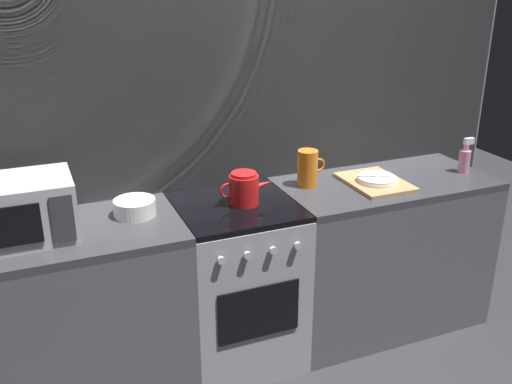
# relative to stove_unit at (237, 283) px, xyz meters

# --- Properties ---
(ground_plane) EXTENTS (8.00, 8.00, 0.00)m
(ground_plane) POSITION_rel_stove_unit_xyz_m (0.00, 0.00, -0.45)
(ground_plane) COLOR #2D2D33
(back_wall) EXTENTS (3.60, 0.05, 2.40)m
(back_wall) POSITION_rel_stove_unit_xyz_m (0.00, 0.32, 0.75)
(back_wall) COLOR gray
(back_wall) RESTS_ON ground_plane
(counter_left) EXTENTS (1.20, 0.60, 0.90)m
(counter_left) POSITION_rel_stove_unit_xyz_m (-0.90, 0.00, 0.00)
(counter_left) COLOR #515459
(counter_left) RESTS_ON ground_plane
(stove_unit) EXTENTS (0.60, 0.63, 0.90)m
(stove_unit) POSITION_rel_stove_unit_xyz_m (0.00, 0.00, 0.00)
(stove_unit) COLOR #9E9EA3
(stove_unit) RESTS_ON ground_plane
(counter_right) EXTENTS (1.20, 0.60, 0.90)m
(counter_right) POSITION_rel_stove_unit_xyz_m (0.90, 0.00, 0.00)
(counter_right) COLOR #515459
(counter_right) RESTS_ON ground_plane
(microwave) EXTENTS (0.46, 0.35, 0.27)m
(microwave) POSITION_rel_stove_unit_xyz_m (-1.00, -0.00, 0.59)
(microwave) COLOR #B2B2B7
(microwave) RESTS_ON counter_left
(kettle) EXTENTS (0.28, 0.15, 0.17)m
(kettle) POSITION_rel_stove_unit_xyz_m (0.04, -0.01, 0.53)
(kettle) COLOR red
(kettle) RESTS_ON stove_unit
(mixing_bowl) EXTENTS (0.20, 0.20, 0.08)m
(mixing_bowl) POSITION_rel_stove_unit_xyz_m (-0.49, 0.06, 0.49)
(mixing_bowl) COLOR silver
(mixing_bowl) RESTS_ON counter_left
(pitcher) EXTENTS (0.16, 0.11, 0.20)m
(pitcher) POSITION_rel_stove_unit_xyz_m (0.45, 0.10, 0.55)
(pitcher) COLOR orange
(pitcher) RESTS_ON counter_right
(dish_pile) EXTENTS (0.30, 0.40, 0.06)m
(dish_pile) POSITION_rel_stove_unit_xyz_m (0.81, -0.03, 0.47)
(dish_pile) COLOR tan
(dish_pile) RESTS_ON counter_right
(spray_bottle) EXTENTS (0.08, 0.06, 0.20)m
(spray_bottle) POSITION_rel_stove_unit_xyz_m (1.39, -0.05, 0.53)
(spray_bottle) COLOR pink
(spray_bottle) RESTS_ON counter_right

